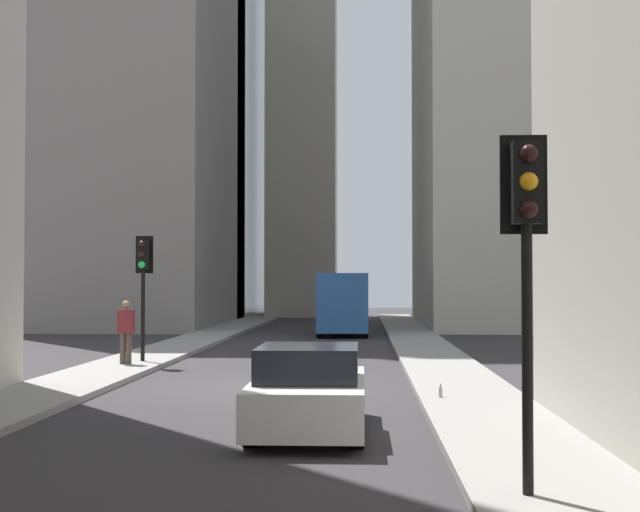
{
  "coord_description": "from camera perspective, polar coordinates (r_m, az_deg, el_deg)",
  "views": [
    {
      "loc": [
        -20.59,
        -2.26,
        2.43
      ],
      "look_at": [
        16.13,
        -0.54,
        3.52
      ],
      "focal_mm": 50.71,
      "sensor_mm": 36.0,
      "label": 1
    }
  ],
  "objects": [
    {
      "name": "ground_plane",
      "position": [
        20.86,
        -3.6,
        -8.38
      ],
      "size": [
        135.0,
        135.0,
        0.0
      ],
      "primitive_type": "plane",
      "color": "#302D30"
    },
    {
      "name": "sidewalk_right",
      "position": [
        21.8,
        -15.55,
        -7.84
      ],
      "size": [
        90.0,
        2.2,
        0.14
      ],
      "primitive_type": "cube",
      "color": "gray",
      "rests_on": "ground_plane"
    },
    {
      "name": "sidewalk_left",
      "position": [
        20.85,
        8.92,
        -8.17
      ],
      "size": [
        90.0,
        2.2,
        0.14
      ],
      "primitive_type": "cube",
      "color": "gray",
      "rests_on": "ground_plane"
    },
    {
      "name": "building_left_far",
      "position": [
        53.1,
        11.81,
        9.29
      ],
      "size": [
        17.87,
        10.5,
        25.0
      ],
      "color": "#B7B2A5",
      "rests_on": "ground_plane"
    },
    {
      "name": "building_right_far",
      "position": [
        54.1,
        -11.38,
        11.58
      ],
      "size": [
        18.09,
        10.5,
        29.62
      ],
      "color": "gray",
      "rests_on": "ground_plane"
    },
    {
      "name": "church_spire",
      "position": [
        66.6,
        -1.14,
        12.21
      ],
      "size": [
        5.4,
        5.4,
        35.36
      ],
      "color": "#B7B2A5",
      "rests_on": "ground_plane"
    },
    {
      "name": "delivery_truck",
      "position": [
        41.91,
        1.5,
        -3.02
      ],
      "size": [
        6.46,
        2.25,
        2.84
      ],
      "color": "#285699",
      "rests_on": "ground_plane"
    },
    {
      "name": "sedan_white",
      "position": [
        14.74,
        -0.7,
        -8.57
      ],
      "size": [
        4.3,
        1.78,
        1.42
      ],
      "color": "silver",
      "rests_on": "ground_plane"
    },
    {
      "name": "traffic_light_foreground",
      "position": [
        10.07,
        12.9,
        1.74
      ],
      "size": [
        0.43,
        0.52,
        3.92
      ],
      "color": "black",
      "rests_on": "sidewalk_left"
    },
    {
      "name": "traffic_light_midblock",
      "position": [
        26.94,
        -11.1,
        -0.81
      ],
      "size": [
        0.43,
        0.52,
        3.67
      ],
      "color": "black",
      "rests_on": "sidewalk_right"
    },
    {
      "name": "pedestrian",
      "position": [
        26.07,
        -12.15,
        -4.54
      ],
      "size": [
        0.26,
        0.44,
        1.78
      ],
      "color": "#473D33",
      "rests_on": "sidewalk_right"
    },
    {
      "name": "discarded_bottle",
      "position": [
        18.36,
        7.62,
        -8.5
      ],
      "size": [
        0.07,
        0.07,
        0.27
      ],
      "color": "#999EA3",
      "rests_on": "sidewalk_left"
    }
  ]
}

